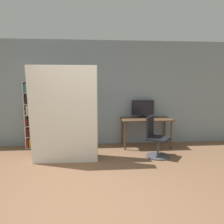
{
  "coord_description": "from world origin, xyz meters",
  "views": [
    {
      "loc": [
        -0.01,
        -2.72,
        1.67
      ],
      "look_at": [
        0.37,
        1.64,
        1.05
      ],
      "focal_mm": 35.0,
      "sensor_mm": 36.0,
      "label": 1
    }
  ],
  "objects_px": {
    "bookshelf": "(38,115)",
    "mattress_far": "(66,113)",
    "monitor": "(143,108)",
    "office_chair": "(156,141)",
    "mattress_near": "(64,115)"
  },
  "relations": [
    {
      "from": "bookshelf",
      "to": "mattress_far",
      "type": "relative_size",
      "value": 0.84
    },
    {
      "from": "monitor",
      "to": "mattress_far",
      "type": "bearing_deg",
      "value": -155.04
    },
    {
      "from": "office_chair",
      "to": "mattress_near",
      "type": "relative_size",
      "value": 0.45
    },
    {
      "from": "monitor",
      "to": "mattress_far",
      "type": "xyz_separation_m",
      "value": [
        -1.87,
        -0.87,
        0.03
      ]
    },
    {
      "from": "mattress_far",
      "to": "monitor",
      "type": "bearing_deg",
      "value": 24.96
    },
    {
      "from": "office_chair",
      "to": "mattress_far",
      "type": "bearing_deg",
      "value": 177.15
    },
    {
      "from": "mattress_far",
      "to": "office_chair",
      "type": "bearing_deg",
      "value": -2.85
    },
    {
      "from": "monitor",
      "to": "mattress_near",
      "type": "height_order",
      "value": "mattress_near"
    },
    {
      "from": "bookshelf",
      "to": "mattress_near",
      "type": "height_order",
      "value": "mattress_near"
    },
    {
      "from": "bookshelf",
      "to": "mattress_far",
      "type": "distance_m",
      "value": 1.2
    },
    {
      "from": "office_chair",
      "to": "mattress_far",
      "type": "distance_m",
      "value": 2.06
    },
    {
      "from": "office_chair",
      "to": "bookshelf",
      "type": "relative_size",
      "value": 0.53
    },
    {
      "from": "mattress_near",
      "to": "office_chair",
      "type": "bearing_deg",
      "value": 6.17
    },
    {
      "from": "mattress_far",
      "to": "mattress_near",
      "type": "bearing_deg",
      "value": -90.0
    },
    {
      "from": "mattress_near",
      "to": "mattress_far",
      "type": "bearing_deg",
      "value": 90.0
    }
  ]
}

